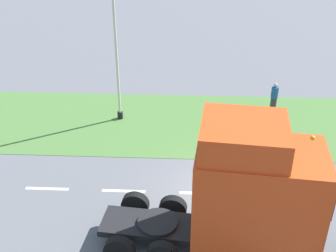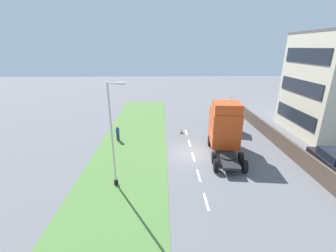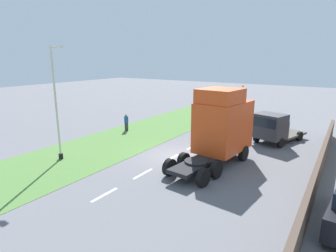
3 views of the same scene
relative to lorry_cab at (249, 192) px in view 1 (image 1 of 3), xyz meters
The scene contains 6 objects.
ground_plane 4.00m from the lorry_cab, 168.34° to the right, with size 120.00×120.00×0.00m, color slate.
grass_verge 9.42m from the lorry_cab, behind, with size 7.00×44.00×0.01m.
lane_markings 4.17m from the lorry_cab, 156.53° to the right, with size 0.16×14.60×0.00m.
lorry_cab is the anchor object (origin of this frame).
lamp_post 10.94m from the lorry_cab, 149.04° to the right, with size 1.27×0.30×7.59m.
pedestrian 11.30m from the lorry_cab, 165.22° to the left, with size 0.39×0.39×1.65m.
Camera 1 is at (13.77, -1.42, 10.73)m, focal length 45.00 mm.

